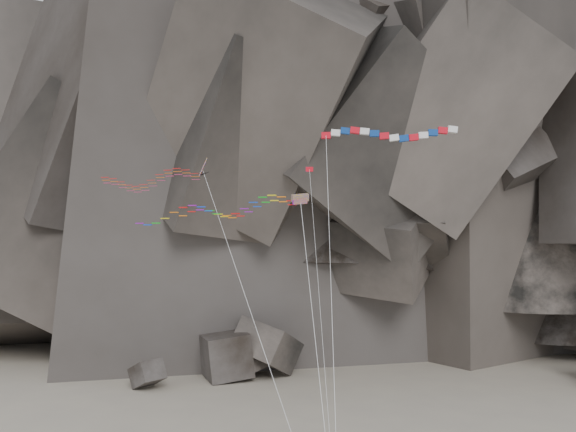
# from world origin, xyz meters

# --- Properties ---
(headland) EXTENTS (110.00, 70.00, 84.00)m
(headland) POSITION_xyz_m (0.00, 70.00, 42.00)
(headland) COLOR #544B44
(headland) RESTS_ON ground
(boulder_field) EXTENTS (61.27, 15.55, 7.65)m
(boulder_field) POSITION_xyz_m (-7.02, 36.30, 2.05)
(boulder_field) COLOR #47423F
(boulder_field) RESTS_ON ground
(delta_kite) EXTENTS (19.14, 17.20, 21.71)m
(delta_kite) POSITION_xyz_m (-12.57, 4.95, 21.64)
(delta_kite) COLOR red
(delta_kite) RESTS_ON ground
(banner_kite) EXTENTS (9.42, 15.08, 23.46)m
(banner_kite) POSITION_xyz_m (5.41, 2.77, 24.32)
(banner_kite) COLOR red
(banner_kite) RESTS_ON ground
(parafoil_kite) EXTENTS (14.52, 12.13, 18.64)m
(parafoil_kite) POSITION_xyz_m (-6.43, 0.02, 19.08)
(parafoil_kite) COLOR #DDBF0C
(parafoil_kite) RESTS_ON ground
(pennant_kite) EXTENTS (2.83, 16.72, 20.92)m
(pennant_kite) POSITION_xyz_m (0.40, 0.79, 17.08)
(pennant_kite) COLOR red
(pennant_kite) RESTS_ON ground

